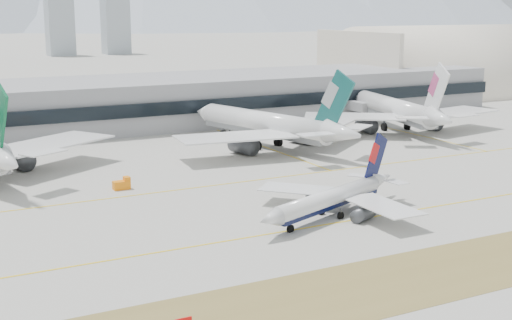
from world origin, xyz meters
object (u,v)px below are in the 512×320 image
terminal (109,104)px  hangar (438,94)px  taxiing_airliner (333,198)px  widebody_china_air (398,111)px  widebody_cathay (271,126)px

terminal → hangar: hangar is taller
taxiing_airliner → terminal: (-8.05, 115.82, 4.19)m
taxiing_airliner → widebody_china_air: size_ratio=0.61×
widebody_china_air → terminal: (-77.38, 47.82, 1.34)m
taxiing_airliner → widebody_cathay: (20.82, 61.61, 2.85)m
terminal → hangar: size_ratio=3.08×
widebody_cathay → hangar: size_ratio=0.69×
widebody_cathay → terminal: widebody_cathay is taller
taxiing_airliner → hangar: size_ratio=0.43×
terminal → widebody_cathay: bearing=-62.0°
widebody_cathay → terminal: 61.43m
hangar → widebody_china_air: bearing=-138.6°
widebody_china_air → taxiing_airliner: bearing=146.6°
taxiing_airliner → widebody_china_air: bearing=-157.2°
taxiing_airliner → widebody_cathay: bearing=-130.3°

